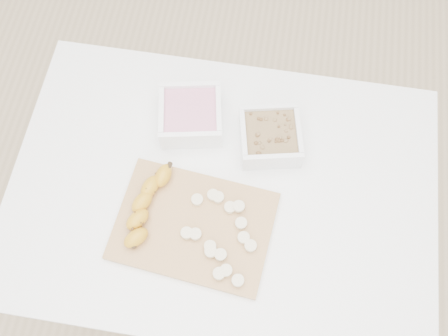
# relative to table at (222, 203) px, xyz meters

# --- Properties ---
(ground) EXTENTS (3.50, 3.50, 0.00)m
(ground) POSITION_rel_table_xyz_m (0.00, 0.00, -0.65)
(ground) COLOR #C6AD89
(ground) RESTS_ON ground
(table) EXTENTS (1.00, 0.70, 0.75)m
(table) POSITION_rel_table_xyz_m (0.00, 0.00, 0.00)
(table) COLOR white
(table) RESTS_ON ground
(bowl_yogurt) EXTENTS (0.17, 0.17, 0.07)m
(bowl_yogurt) POSITION_rel_table_xyz_m (-0.10, 0.16, 0.13)
(bowl_yogurt) COLOR white
(bowl_yogurt) RESTS_ON table
(bowl_granola) EXTENTS (0.17, 0.17, 0.07)m
(bowl_granola) POSITION_rel_table_xyz_m (0.09, 0.14, 0.13)
(bowl_granola) COLOR white
(bowl_granola) RESTS_ON table
(cutting_board) EXTENTS (0.37, 0.28, 0.01)m
(cutting_board) POSITION_rel_table_xyz_m (-0.05, -0.10, 0.10)
(cutting_board) COLOR tan
(cutting_board) RESTS_ON table
(banana) EXTENTS (0.13, 0.21, 0.03)m
(banana) POSITION_rel_table_xyz_m (-0.16, -0.08, 0.13)
(banana) COLOR #C68A19
(banana) RESTS_ON cutting_board
(banana_slices) EXTENTS (0.17, 0.21, 0.02)m
(banana_slices) POSITION_rel_table_xyz_m (0.02, -0.11, 0.12)
(banana_slices) COLOR beige
(banana_slices) RESTS_ON cutting_board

